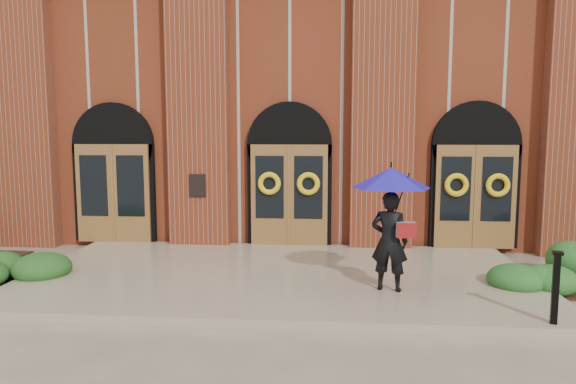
# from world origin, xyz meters

# --- Properties ---
(ground) EXTENTS (90.00, 90.00, 0.00)m
(ground) POSITION_xyz_m (0.00, 0.00, 0.00)
(ground) COLOR tan
(ground) RESTS_ON ground
(landing) EXTENTS (10.00, 5.30, 0.15)m
(landing) POSITION_xyz_m (0.00, 0.15, 0.07)
(landing) COLOR tan
(landing) RESTS_ON ground
(church_building) EXTENTS (16.20, 12.53, 7.00)m
(church_building) POSITION_xyz_m (0.00, 8.78, 3.50)
(church_building) COLOR maroon
(church_building) RESTS_ON ground
(man_with_umbrella) EXTENTS (1.69, 1.69, 2.19)m
(man_with_umbrella) POSITION_xyz_m (2.06, -0.85, 1.68)
(man_with_umbrella) COLOR black
(man_with_umbrella) RESTS_ON landing
(metal_post) EXTENTS (0.18, 0.18, 1.08)m
(metal_post) POSITION_xyz_m (4.30, -2.29, 0.72)
(metal_post) COLOR black
(metal_post) RESTS_ON landing
(hedge_front_left) EXTENTS (1.56, 1.34, 0.55)m
(hedge_front_left) POSITION_xyz_m (-5.10, -0.89, 0.28)
(hedge_front_left) COLOR #204819
(hedge_front_left) RESTS_ON ground
(hedge_front_right) EXTENTS (1.43, 1.23, 0.51)m
(hedge_front_right) POSITION_xyz_m (5.10, -0.04, 0.25)
(hedge_front_right) COLOR #23531E
(hedge_front_right) RESTS_ON ground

